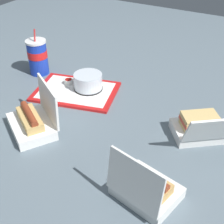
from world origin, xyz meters
TOP-DOWN VIEW (x-y plane):
  - ground_plane at (0.00, 0.00)m, footprint 3.20×3.20m
  - food_tray at (-0.26, 0.14)m, footprint 0.42×0.34m
  - cake_container at (-0.21, 0.18)m, footprint 0.13×0.13m
  - ketchup_cup at (-0.32, 0.18)m, footprint 0.04×0.04m
  - napkin_stack at (-0.31, 0.07)m, footprint 0.13×0.13m
  - plastic_fork at (-0.31, 0.19)m, footprint 0.11×0.04m
  - clamshell_hotdog_corner at (-0.24, -0.17)m, footprint 0.26×0.25m
  - clamshell_sandwich_back at (0.34, 0.10)m, footprint 0.27×0.27m
  - clamshell_hotdog_right at (0.28, -0.26)m, footprint 0.21×0.19m
  - soda_cup_corner at (-0.53, 0.22)m, footprint 0.10×0.10m

SIDE VIEW (x-z plane):
  - ground_plane at x=0.00m, z-range 0.00..0.00m
  - food_tray at x=-0.26m, z-range 0.00..0.01m
  - napkin_stack at x=-0.31m, z-range 0.01..0.02m
  - plastic_fork at x=-0.31m, z-range 0.01..0.02m
  - ketchup_cup at x=-0.32m, z-range 0.01..0.04m
  - clamshell_hotdog_corner at x=-0.24m, z-range -0.05..0.13m
  - clamshell_hotdog_right at x=0.28m, z-range -0.05..0.13m
  - clamshell_sandwich_back at x=0.34m, z-range -0.04..0.13m
  - cake_container at x=-0.21m, z-range 0.01..0.09m
  - soda_cup_corner at x=-0.53m, z-range -0.03..0.21m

